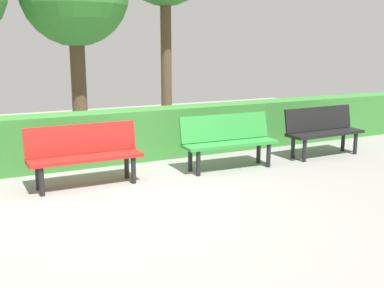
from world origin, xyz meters
name	(u,v)px	position (x,y,z in m)	size (l,w,h in m)	color
ground_plane	(119,200)	(0.00, 0.00, 0.00)	(17.26, 17.26, 0.00)	gray
bench_black	(323,129)	(-4.03, -0.76, 0.48)	(1.51, 0.50, 0.86)	black
bench_green	(228,139)	(-2.06, -0.75, 0.48)	(1.57, 0.52, 0.86)	#2D8C38
bench_red	(84,152)	(0.22, -0.83, 0.48)	(1.58, 0.46, 0.86)	red
hedge_row	(135,135)	(-0.92, -1.95, 0.43)	(13.26, 0.54, 0.87)	#387F33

